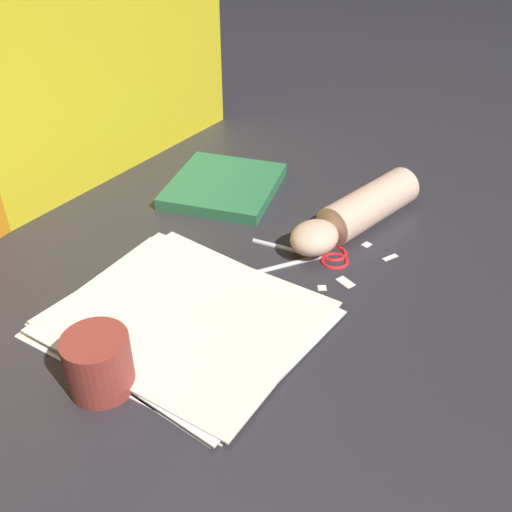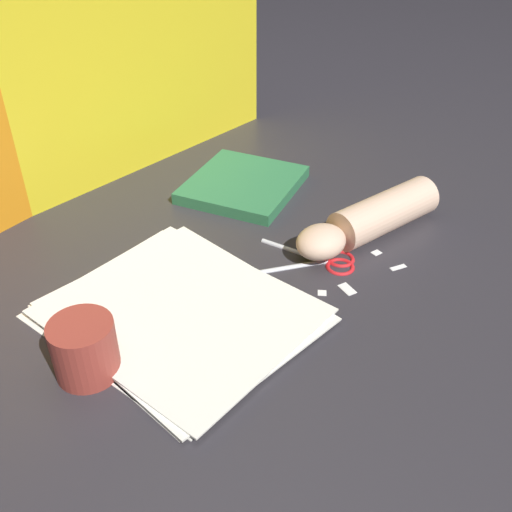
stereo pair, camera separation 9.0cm
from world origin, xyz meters
The scene contains 11 objects.
ground_plane centered at (0.00, 0.00, 0.00)m, with size 6.00×6.00×0.00m, color #2D2B30.
backdrop_panel_center centered at (0.19, 0.41, 0.24)m, with size 0.63×0.03×0.48m.
paper_stack centered at (-0.13, -0.01, 0.01)m, with size 0.32×0.38×0.01m.
book_closed centered at (0.21, 0.17, 0.01)m, with size 0.27×0.25×0.02m.
scissors centered at (0.11, -0.09, 0.00)m, with size 0.16×0.18×0.01m.
hand_forearm centered at (0.23, -0.10, 0.04)m, with size 0.31×0.13×0.07m.
paper_scrap_near centered at (0.05, -0.14, 0.00)m, with size 0.02×0.02×0.00m.
paper_scrap_mid centered at (0.08, -0.16, 0.00)m, with size 0.03×0.03×0.00m.
paper_scrap_far centered at (0.18, -0.19, 0.00)m, with size 0.03×0.02×0.00m.
paper_scrap_side centered at (0.19, -0.14, 0.00)m, with size 0.02×0.02×0.00m.
mug centered at (-0.29, 0.00, 0.04)m, with size 0.08×0.08×0.08m.
Camera 1 is at (-0.62, -0.46, 0.58)m, focal length 42.00 mm.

